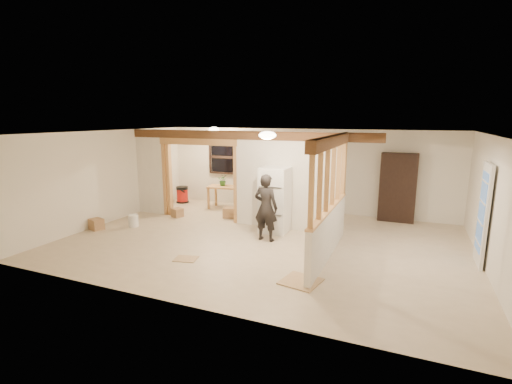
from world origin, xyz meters
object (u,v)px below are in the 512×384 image
at_px(shop_vac, 182,194).
at_px(bookshelf, 398,188).
at_px(refrigerator, 275,200).
at_px(work_table, 227,198).
at_px(woman, 266,208).

distance_m(shop_vac, bookshelf, 6.81).
height_order(refrigerator, work_table, refrigerator).
bearing_deg(shop_vac, woman, -32.59).
distance_m(work_table, shop_vac, 1.81).
bearing_deg(bookshelf, work_table, -173.78).
bearing_deg(work_table, woman, -57.24).
distance_m(woman, bookshelf, 4.01).
bearing_deg(refrigerator, work_table, 142.78).
xyz_separation_m(work_table, shop_vac, (-1.79, 0.20, -0.08)).
height_order(refrigerator, bookshelf, bookshelf).
xyz_separation_m(work_table, bookshelf, (4.97, 0.54, 0.59)).
relative_size(refrigerator, woman, 1.04).
height_order(woman, work_table, woman).
height_order(woman, shop_vac, woman).
distance_m(refrigerator, woman, 0.71).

